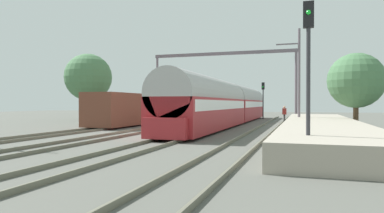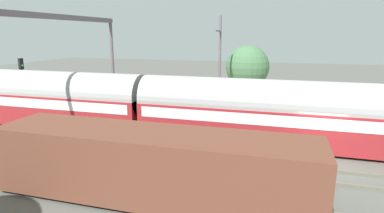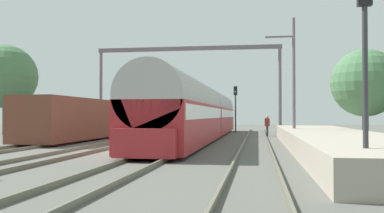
{
  "view_description": "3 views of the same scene",
  "coord_description": "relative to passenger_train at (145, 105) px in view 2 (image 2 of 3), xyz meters",
  "views": [
    {
      "loc": [
        8.77,
        -21.79,
        2.0
      ],
      "look_at": [
        2.02,
        -0.89,
        1.8
      ],
      "focal_mm": 32.24,
      "sensor_mm": 36.0,
      "label": 1
    },
    {
      "loc": [
        -16.93,
        2.17,
        6.61
      ],
      "look_at": [
        1.08,
        7.35,
        2.28
      ],
      "focal_mm": 29.61,
      "sensor_mm": 36.0,
      "label": 2
    },
    {
      "loc": [
        6.19,
        -20.94,
        1.76
      ],
      "look_at": [
        1.01,
        12.7,
        2.43
      ],
      "focal_mm": 40.2,
      "sensor_mm": 36.0,
      "label": 3
    }
  ],
  "objects": [
    {
      "name": "freight_car",
      "position": [
        -8.09,
        -3.97,
        -0.5
      ],
      "size": [
        2.8,
        13.0,
        2.7
      ],
      "color": "brown",
      "rests_on": "ground"
    },
    {
      "name": "track_far_east",
      "position": [
        4.04,
        -10.92,
        -1.89
      ],
      "size": [
        1.52,
        60.0,
        0.16
      ],
      "color": "#646252",
      "rests_on": "ground"
    },
    {
      "name": "tree_east_background",
      "position": [
        10.36,
        -5.61,
        1.65
      ],
      "size": [
        3.95,
        3.95,
        5.61
      ],
      "color": "#4C3826",
      "rests_on": "ground"
    },
    {
      "name": "platform",
      "position": [
        7.86,
        -8.92,
        -1.52
      ],
      "size": [
        4.4,
        28.0,
        0.9
      ],
      "color": "#A39989",
      "rests_on": "ground"
    },
    {
      "name": "person_crossing",
      "position": [
        4.91,
        4.11,
        -0.94
      ],
      "size": [
        0.42,
        0.27,
        1.73
      ],
      "rotation": [
        0.0,
        0.0,
        6.21
      ],
      "color": "#373737",
      "rests_on": "ground"
    },
    {
      "name": "railway_signal_far",
      "position": [
        1.92,
        11.66,
        1.03
      ],
      "size": [
        0.36,
        0.3,
        4.66
      ],
      "color": "#2D2D33",
      "rests_on": "ground"
    },
    {
      "name": "track_east",
      "position": [
        0.0,
        -10.92,
        -1.89
      ],
      "size": [
        1.52,
        60.0,
        0.16
      ],
      "color": "#646252",
      "rests_on": "ground"
    },
    {
      "name": "catenary_gantry",
      "position": [
        -2.02,
        5.74,
        3.93
      ],
      "size": [
        16.53,
        0.28,
        7.86
      ],
      "color": "slate",
      "rests_on": "ground"
    },
    {
      "name": "track_west",
      "position": [
        -4.04,
        -10.92,
        -1.89
      ],
      "size": [
        1.52,
        60.0,
        0.16
      ],
      "color": "#646252",
      "rests_on": "ground"
    },
    {
      "name": "passenger_train",
      "position": [
        0.0,
        0.0,
        0.0
      ],
      "size": [
        2.93,
        32.85,
        3.82
      ],
      "color": "maroon",
      "rests_on": "ground"
    },
    {
      "name": "ground",
      "position": [
        -2.02,
        -10.92,
        -1.97
      ],
      "size": [
        120.0,
        120.0,
        0.0
      ],
      "primitive_type": "plane",
      "color": "#575751"
    },
    {
      "name": "catenary_pole_east_mid",
      "position": [
        6.4,
        -3.79,
        2.18
      ],
      "size": [
        1.9,
        0.2,
        8.0
      ],
      "color": "slate",
      "rests_on": "ground"
    }
  ]
}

